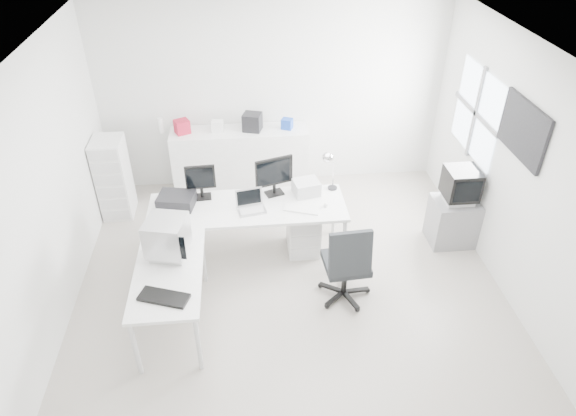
{
  "coord_description": "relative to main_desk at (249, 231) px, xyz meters",
  "views": [
    {
      "loc": [
        -0.46,
        -4.53,
        4.27
      ],
      "look_at": [
        0.0,
        0.2,
        1.0
      ],
      "focal_mm": 32.0,
      "sensor_mm": 36.0,
      "label": 1
    }
  ],
  "objects": [
    {
      "name": "floor",
      "position": [
        0.46,
        -0.65,
        -0.38
      ],
      "size": [
        5.0,
        5.0,
        0.01
      ],
      "primitive_type": "cube",
      "color": "silver",
      "rests_on": "ground"
    },
    {
      "name": "ceiling",
      "position": [
        0.46,
        -0.65,
        2.42
      ],
      "size": [
        5.0,
        5.0,
        0.01
      ],
      "primitive_type": "cube",
      "color": "white",
      "rests_on": "back_wall"
    },
    {
      "name": "back_wall",
      "position": [
        0.46,
        1.85,
        1.02
      ],
      "size": [
        5.0,
        0.02,
        2.8
      ],
      "primitive_type": "cube",
      "color": "silver",
      "rests_on": "floor"
    },
    {
      "name": "left_wall",
      "position": [
        -2.04,
        -0.65,
        1.02
      ],
      "size": [
        0.02,
        5.0,
        2.8
      ],
      "primitive_type": "cube",
      "color": "silver",
      "rests_on": "floor"
    },
    {
      "name": "right_wall",
      "position": [
        2.96,
        -0.65,
        1.02
      ],
      "size": [
        0.02,
        5.0,
        2.8
      ],
      "primitive_type": "cube",
      "color": "silver",
      "rests_on": "floor"
    },
    {
      "name": "window",
      "position": [
        2.94,
        0.55,
        1.23
      ],
      "size": [
        0.02,
        1.2,
        1.1
      ],
      "primitive_type": null,
      "color": "white",
      "rests_on": "right_wall"
    },
    {
      "name": "wall_picture",
      "position": [
        2.93,
        -0.55,
        1.52
      ],
      "size": [
        0.04,
        0.9,
        0.6
      ],
      "primitive_type": null,
      "color": "black",
      "rests_on": "right_wall"
    },
    {
      "name": "main_desk",
      "position": [
        0.0,
        0.0,
        0.0
      ],
      "size": [
        2.4,
        0.8,
        0.75
      ],
      "primitive_type": null,
      "color": "white",
      "rests_on": "floor"
    },
    {
      "name": "side_desk",
      "position": [
        -0.85,
        -1.1,
        0.0
      ],
      "size": [
        0.7,
        1.4,
        0.75
      ],
      "primitive_type": null,
      "color": "white",
      "rests_on": "floor"
    },
    {
      "name": "drawer_pedestal",
      "position": [
        0.7,
        0.05,
        -0.08
      ],
      "size": [
        0.4,
        0.5,
        0.6
      ],
      "primitive_type": "cube",
      "color": "white",
      "rests_on": "floor"
    },
    {
      "name": "inkjet_printer",
      "position": [
        -0.85,
        0.1,
        0.45
      ],
      "size": [
        0.48,
        0.41,
        0.15
      ],
      "primitive_type": "cube",
      "rotation": [
        0.0,
        0.0,
        -0.19
      ],
      "color": "black",
      "rests_on": "main_desk"
    },
    {
      "name": "lcd_monitor_small",
      "position": [
        -0.55,
        0.25,
        0.6
      ],
      "size": [
        0.38,
        0.23,
        0.46
      ],
      "primitive_type": null,
      "rotation": [
        0.0,
        0.0,
        0.06
      ],
      "color": "black",
      "rests_on": "main_desk"
    },
    {
      "name": "lcd_monitor_large",
      "position": [
        0.35,
        0.25,
        0.63
      ],
      "size": [
        0.52,
        0.33,
        0.5
      ],
      "primitive_type": null,
      "rotation": [
        0.0,
        0.0,
        0.31
      ],
      "color": "black",
      "rests_on": "main_desk"
    },
    {
      "name": "laptop",
      "position": [
        0.05,
        -0.1,
        0.5
      ],
      "size": [
        0.43,
        0.44,
        0.24
      ],
      "primitive_type": null,
      "rotation": [
        0.0,
        0.0,
        0.19
      ],
      "color": "#B7B7BA",
      "rests_on": "main_desk"
    },
    {
      "name": "white_keyboard",
      "position": [
        0.65,
        -0.15,
        0.38
      ],
      "size": [
        0.45,
        0.27,
        0.02
      ],
      "primitive_type": "cube",
      "rotation": [
        0.0,
        0.0,
        -0.34
      ],
      "color": "white",
      "rests_on": "main_desk"
    },
    {
      "name": "white_mouse",
      "position": [
        0.95,
        -0.1,
        0.4
      ],
      "size": [
        0.05,
        0.05,
        0.05
      ],
      "primitive_type": "sphere",
      "color": "white",
      "rests_on": "main_desk"
    },
    {
      "name": "laser_printer",
      "position": [
        0.75,
        0.22,
        0.46
      ],
      "size": [
        0.36,
        0.33,
        0.18
      ],
      "primitive_type": "cube",
      "rotation": [
        0.0,
        0.0,
        0.21
      ],
      "color": "#BDBDBD",
      "rests_on": "main_desk"
    },
    {
      "name": "desk_lamp",
      "position": [
        1.1,
        0.3,
        0.59
      ],
      "size": [
        0.18,
        0.18,
        0.43
      ],
      "primitive_type": null,
      "rotation": [
        0.0,
        0.0,
        -0.26
      ],
      "color": "silver",
      "rests_on": "main_desk"
    },
    {
      "name": "crt_monitor",
      "position": [
        -0.85,
        -0.85,
        0.62
      ],
      "size": [
        0.51,
        0.51,
        0.49
      ],
      "primitive_type": null,
      "rotation": [
        0.0,
        0.0,
        -0.23
      ],
      "color": "#B7B7BA",
      "rests_on": "side_desk"
    },
    {
      "name": "black_keyboard",
      "position": [
        -0.85,
        -1.5,
        0.39
      ],
      "size": [
        0.52,
        0.35,
        0.03
      ],
      "primitive_type": "cube",
      "rotation": [
        0.0,
        0.0,
        -0.34
      ],
      "color": "black",
      "rests_on": "side_desk"
    },
    {
      "name": "office_chair",
      "position": [
        1.07,
        -0.87,
        0.17
      ],
      "size": [
        0.67,
        0.67,
        1.09
      ],
      "primitive_type": null,
      "rotation": [
        0.0,
        0.0,
        0.07
      ],
      "color": "#2A2D2F",
      "rests_on": "floor"
    },
    {
      "name": "tv_cabinet",
      "position": [
        2.68,
        0.03,
        -0.06
      ],
      "size": [
        0.58,
        0.47,
        0.63
      ],
      "primitive_type": "cube",
      "color": "slate",
      "rests_on": "floor"
    },
    {
      "name": "crt_tv",
      "position": [
        2.68,
        0.03,
        0.48
      ],
      "size": [
        0.5,
        0.48,
        0.45
      ],
      "primitive_type": null,
      "color": "black",
      "rests_on": "tv_cabinet"
    },
    {
      "name": "sideboard",
      "position": [
        -0.06,
        1.59,
        0.12
      ],
      "size": [
        1.99,
        0.5,
        1.0
      ],
      "primitive_type": "cube",
      "color": "white",
      "rests_on": "floor"
    },
    {
      "name": "clutter_box_a",
      "position": [
        -0.86,
        1.59,
        0.72
      ],
      "size": [
        0.25,
        0.24,
        0.2
      ],
      "primitive_type": "cube",
      "rotation": [
        0.0,
        0.0,
        0.44
      ],
      "color": "maroon",
      "rests_on": "sideboard"
    },
    {
      "name": "clutter_box_b",
      "position": [
        -0.36,
        1.59,
        0.7
      ],
      "size": [
        0.17,
        0.15,
        0.16
      ],
      "primitive_type": "cube",
      "rotation": [
        0.0,
        0.0,
        -0.11
      ],
      "color": "white",
      "rests_on": "sideboard"
    },
    {
      "name": "clutter_box_c",
      "position": [
        0.14,
        1.59,
        0.75
      ],
      "size": [
        0.31,
        0.29,
        0.25
      ],
      "primitive_type": "cube",
      "rotation": [
        0.0,
        0.0,
        -0.3
      ],
      "color": "black",
      "rests_on": "sideboard"
    },
    {
      "name": "clutter_box_d",
      "position": [
        0.64,
        1.59,
        0.7
      ],
      "size": [
        0.19,
        0.18,
        0.15
      ],
      "primitive_type": "cube",
      "rotation": [
        0.0,
        0.0,
        -0.41
      ],
      "color": "#1841AC",
      "rests_on": "sideboard"
    },
    {
      "name": "clutter_bottle",
      "position": [
        -1.16,
        1.63,
        0.73
      ],
      "size": [
        0.07,
        0.07,
        0.22
      ],
      "primitive_type": "cylinder",
      "color": "white",
      "rests_on": "sideboard"
    },
    {
      "name": "filing_cabinet",
      "position": [
        -1.82,
        1.13,
        0.21
      ],
      "size": [
        0.41,
        0.49,
        1.17
      ],
      "primitive_type": "cube",
      "color": "white",
      "rests_on": "floor"
    }
  ]
}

